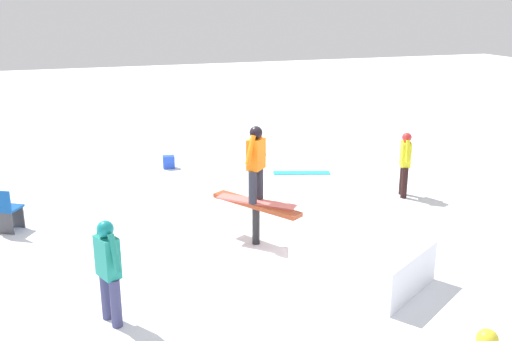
{
  "coord_description": "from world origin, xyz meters",
  "views": [
    {
      "loc": [
        -9.14,
        3.09,
        4.31
      ],
      "look_at": [
        0.0,
        0.0,
        1.4
      ],
      "focal_mm": 40.0,
      "sensor_mm": 36.0,
      "label": 1
    }
  ],
  "objects_px": {
    "main_rider_on_rail": "(256,165)",
    "bystander_yellow": "(405,161)",
    "loose_snowboard_cyan": "(302,173)",
    "folding_chair": "(6,211)",
    "rail_feature": "(256,210)",
    "backpack_on_snow": "(169,162)",
    "bystander_teal": "(108,267)"
  },
  "relations": [
    {
      "from": "bystander_teal",
      "to": "folding_chair",
      "type": "relative_size",
      "value": 1.72
    },
    {
      "from": "bystander_yellow",
      "to": "loose_snowboard_cyan",
      "type": "height_order",
      "value": "bystander_yellow"
    },
    {
      "from": "loose_snowboard_cyan",
      "to": "backpack_on_snow",
      "type": "bearing_deg",
      "value": 171.2
    },
    {
      "from": "loose_snowboard_cyan",
      "to": "folding_chair",
      "type": "xyz_separation_m",
      "value": [
        -1.73,
        6.88,
        0.4
      ]
    },
    {
      "from": "rail_feature",
      "to": "bystander_yellow",
      "type": "bearing_deg",
      "value": -101.62
    },
    {
      "from": "backpack_on_snow",
      "to": "folding_chair",
      "type": "bearing_deg",
      "value": -133.12
    },
    {
      "from": "bystander_yellow",
      "to": "loose_snowboard_cyan",
      "type": "distance_m",
      "value": 2.91
    },
    {
      "from": "rail_feature",
      "to": "bystander_yellow",
      "type": "xyz_separation_m",
      "value": [
        1.44,
        -4.02,
        0.17
      ]
    },
    {
      "from": "bystander_teal",
      "to": "folding_chair",
      "type": "bearing_deg",
      "value": -0.63
    },
    {
      "from": "main_rider_on_rail",
      "to": "bystander_teal",
      "type": "relative_size",
      "value": 0.93
    },
    {
      "from": "bystander_yellow",
      "to": "bystander_teal",
      "type": "bearing_deg",
      "value": -40.22
    },
    {
      "from": "bystander_yellow",
      "to": "backpack_on_snow",
      "type": "relative_size",
      "value": 4.35
    },
    {
      "from": "loose_snowboard_cyan",
      "to": "folding_chair",
      "type": "height_order",
      "value": "folding_chair"
    },
    {
      "from": "loose_snowboard_cyan",
      "to": "backpack_on_snow",
      "type": "distance_m",
      "value": 3.53
    },
    {
      "from": "bystander_yellow",
      "to": "folding_chair",
      "type": "bearing_deg",
      "value": -70.71
    },
    {
      "from": "loose_snowboard_cyan",
      "to": "backpack_on_snow",
      "type": "xyz_separation_m",
      "value": [
        1.56,
        3.16,
        0.16
      ]
    },
    {
      "from": "main_rider_on_rail",
      "to": "loose_snowboard_cyan",
      "type": "bearing_deg",
      "value": -79.72
    },
    {
      "from": "rail_feature",
      "to": "backpack_on_snow",
      "type": "bearing_deg",
      "value": -24.59
    },
    {
      "from": "rail_feature",
      "to": "loose_snowboard_cyan",
      "type": "height_order",
      "value": "rail_feature"
    },
    {
      "from": "bystander_yellow",
      "to": "loose_snowboard_cyan",
      "type": "relative_size",
      "value": 1.01
    },
    {
      "from": "bystander_teal",
      "to": "backpack_on_snow",
      "type": "xyz_separation_m",
      "value": [
        7.25,
        -2.11,
        -0.68
      ]
    },
    {
      "from": "main_rider_on_rail",
      "to": "bystander_yellow",
      "type": "relative_size",
      "value": 0.95
    },
    {
      "from": "bystander_teal",
      "to": "backpack_on_snow",
      "type": "height_order",
      "value": "bystander_teal"
    },
    {
      "from": "bystander_yellow",
      "to": "backpack_on_snow",
      "type": "height_order",
      "value": "bystander_yellow"
    },
    {
      "from": "rail_feature",
      "to": "bystander_teal",
      "type": "xyz_separation_m",
      "value": [
        -1.88,
        2.74,
        0.18
      ]
    },
    {
      "from": "rail_feature",
      "to": "backpack_on_snow",
      "type": "xyz_separation_m",
      "value": [
        5.37,
        0.63,
        -0.49
      ]
    },
    {
      "from": "loose_snowboard_cyan",
      "to": "rail_feature",
      "type": "bearing_deg",
      "value": -106.08
    },
    {
      "from": "rail_feature",
      "to": "main_rider_on_rail",
      "type": "bearing_deg",
      "value": 0.0
    },
    {
      "from": "main_rider_on_rail",
      "to": "bystander_yellow",
      "type": "distance_m",
      "value": 4.32
    },
    {
      "from": "rail_feature",
      "to": "loose_snowboard_cyan",
      "type": "relative_size",
      "value": 1.2
    },
    {
      "from": "bystander_teal",
      "to": "bystander_yellow",
      "type": "bearing_deg",
      "value": -86.62
    },
    {
      "from": "bystander_teal",
      "to": "loose_snowboard_cyan",
      "type": "distance_m",
      "value": 7.8
    }
  ]
}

